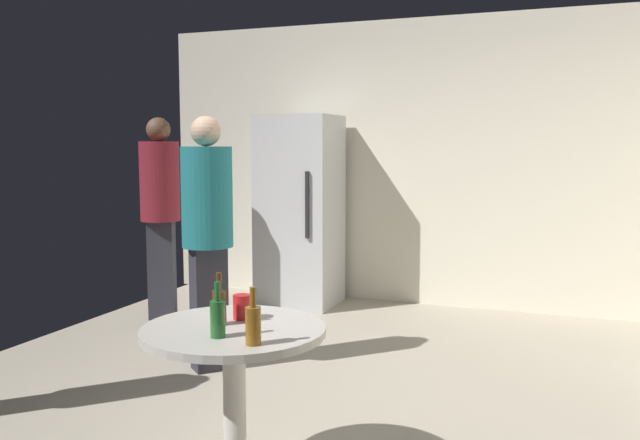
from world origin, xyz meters
name	(u,v)px	position (x,y,z in m)	size (l,w,h in m)	color
ground_plane	(331,406)	(0.00, 0.00, -0.05)	(5.20, 5.20, 0.10)	#B2A893
wall_back	(425,163)	(0.00, 2.63, 1.35)	(5.32, 0.06, 2.70)	silver
refrigerator	(300,211)	(-1.10, 2.20, 0.90)	(0.70, 0.68, 1.80)	silver
foreground_table	(234,350)	(-0.03, -1.15, 0.63)	(0.80, 0.80, 0.73)	beige
beer_bottle_amber	(253,324)	(0.16, -1.35, 0.82)	(0.06, 0.06, 0.23)	#8C5919
beer_bottle_brown	(219,306)	(-0.11, -1.14, 0.82)	(0.06, 0.06, 0.23)	#593314
beer_bottle_green	(218,317)	(-0.02, -1.31, 0.82)	(0.06, 0.06, 0.23)	#26662D
plastic_cup_red	(242,307)	(-0.06, -1.02, 0.79)	(0.08, 0.08, 0.11)	red
person_in_teal_shirt	(207,223)	(-0.95, 0.21, 1.00)	(0.48, 0.48, 1.71)	#2D2D38
person_in_maroon_shirt	(160,202)	(-2.03, 1.26, 1.03)	(0.44, 0.44, 1.76)	#2D2D38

